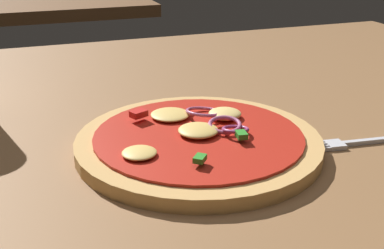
% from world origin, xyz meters
% --- Properties ---
extents(dining_table, '(1.30, 1.02, 0.04)m').
position_xyz_m(dining_table, '(0.00, 0.00, 0.02)').
color(dining_table, brown).
rests_on(dining_table, ground).
extents(pizza, '(0.26, 0.26, 0.03)m').
position_xyz_m(pizza, '(-0.01, -0.03, 0.04)').
color(pizza, tan).
rests_on(pizza, dining_table).
extents(fork, '(0.16, 0.03, 0.01)m').
position_xyz_m(fork, '(0.16, -0.08, 0.04)').
color(fork, silver).
rests_on(fork, dining_table).
extents(background_table, '(0.83, 0.59, 0.04)m').
position_xyz_m(background_table, '(-0.18, 1.23, 0.02)').
color(background_table, brown).
rests_on(background_table, ground).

